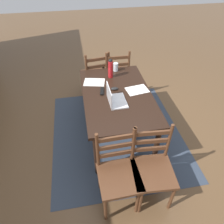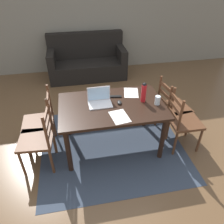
# 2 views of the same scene
# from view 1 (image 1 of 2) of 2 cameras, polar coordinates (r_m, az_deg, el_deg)

# --- Properties ---
(ground_plane) EXTENTS (14.00, 14.00, 0.00)m
(ground_plane) POSITION_cam_1_polar(r_m,az_deg,el_deg) (3.31, 1.24, -5.71)
(ground_plane) COLOR brown
(area_rug) EXTENTS (2.16, 1.95, 0.01)m
(area_rug) POSITION_cam_1_polar(r_m,az_deg,el_deg) (3.31, 1.24, -5.67)
(area_rug) COLOR #333D4C
(area_rug) RESTS_ON ground
(dining_table) EXTENTS (1.46, 0.92, 0.75)m
(dining_table) POSITION_cam_1_polar(r_m,az_deg,el_deg) (2.87, 1.43, 3.30)
(dining_table) COLOR black
(dining_table) RESTS_ON ground
(chair_left_near) EXTENTS (0.47, 0.47, 0.95)m
(chair_left_near) POSITION_cam_1_polar(r_m,az_deg,el_deg) (2.38, 10.91, -14.89)
(chair_left_near) COLOR #56331E
(chair_left_near) RESTS_ON ground
(chair_left_far) EXTENTS (0.45, 0.45, 0.95)m
(chair_left_far) POSITION_cam_1_polar(r_m,az_deg,el_deg) (2.31, 1.80, -16.50)
(chair_left_far) COLOR #56331E
(chair_left_far) RESTS_ON ground
(chair_right_near) EXTENTS (0.45, 0.45, 0.95)m
(chair_right_near) POSITION_cam_1_polar(r_m,az_deg,el_deg) (3.84, 1.09, 10.44)
(chair_right_near) COLOR #56331E
(chair_right_near) RESTS_ON ground
(chair_right_far) EXTENTS (0.50, 0.50, 0.95)m
(chair_right_far) POSITION_cam_1_polar(r_m,az_deg,el_deg) (3.79, -4.36, 9.93)
(chair_right_far) COLOR #56331E
(chair_right_far) RESTS_ON ground
(laptop) EXTENTS (0.32, 0.23, 0.23)m
(laptop) POSITION_cam_1_polar(r_m,az_deg,el_deg) (2.64, 0.51, 3.73)
(laptop) COLOR silver
(laptop) RESTS_ON dining_table
(water_bottle) EXTENTS (0.07, 0.07, 0.29)m
(water_bottle) POSITION_cam_1_polar(r_m,az_deg,el_deg) (3.11, -0.41, 11.95)
(water_bottle) COLOR red
(water_bottle) RESTS_ON dining_table
(drinking_glass) EXTENTS (0.07, 0.07, 0.13)m
(drinking_glass) POSITION_cam_1_polar(r_m,az_deg,el_deg) (3.31, 1.01, 12.19)
(drinking_glass) COLOR silver
(drinking_glass) RESTS_ON dining_table
(computer_mouse) EXTENTS (0.07, 0.11, 0.03)m
(computer_mouse) POSITION_cam_1_polar(r_m,az_deg,el_deg) (2.89, 0.69, 6.41)
(computer_mouse) COLOR black
(computer_mouse) RESTS_ON dining_table
(tv_remote) EXTENTS (0.17, 0.07, 0.02)m
(tv_remote) POSITION_cam_1_polar(r_m,az_deg,el_deg) (2.86, -2.76, 5.71)
(tv_remote) COLOR black
(tv_remote) RESTS_ON dining_table
(paper_stack_left) EXTENTS (0.25, 0.32, 0.00)m
(paper_stack_left) POSITION_cam_1_polar(r_m,az_deg,el_deg) (2.91, 6.89, 6.01)
(paper_stack_left) COLOR white
(paper_stack_left) RESTS_ON dining_table
(paper_stack_right) EXTENTS (0.27, 0.33, 0.00)m
(paper_stack_right) POSITION_cam_1_polar(r_m,az_deg,el_deg) (3.07, -4.85, 8.12)
(paper_stack_right) COLOR white
(paper_stack_right) RESTS_ON dining_table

